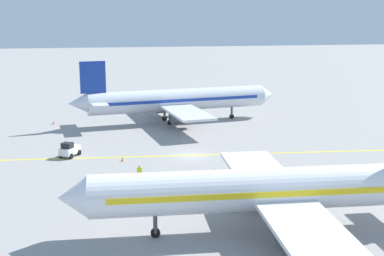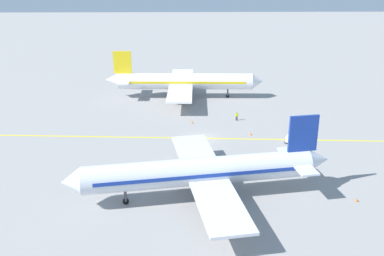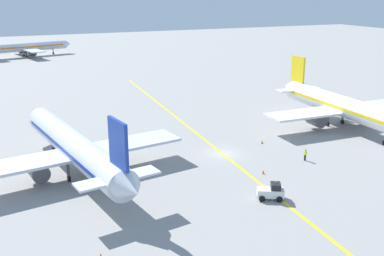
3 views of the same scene
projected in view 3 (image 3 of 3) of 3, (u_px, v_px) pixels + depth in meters
ground_plane at (222, 154)px, 65.43m from camera, size 400.00×400.00×0.00m
apron_yellow_centreline at (222, 154)px, 65.43m from camera, size 7.87×119.79×0.01m
airplane_at_gate at (75, 147)px, 57.01m from camera, size 28.47×35.46×10.60m
airplane_adjacent_stand at (343, 107)px, 76.93m from camera, size 28.15×35.48×10.60m
airplane_distant_taxiing at (28, 47)px, 161.71m from camera, size 31.63×25.59×9.54m
baggage_tug_white at (271, 192)px, 51.02m from camera, size 3.35×2.80×2.11m
ground_crew_worker at (305, 154)px, 62.59m from camera, size 0.24×0.58×1.68m
traffic_cone_near_nose at (263, 172)px, 58.25m from camera, size 0.32×0.32×0.55m
traffic_cone_mid_apron at (101, 256)px, 39.83m from camera, size 0.32×0.32×0.55m
traffic_cone_by_wingtip at (262, 142)px, 69.84m from camera, size 0.32×0.32×0.55m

